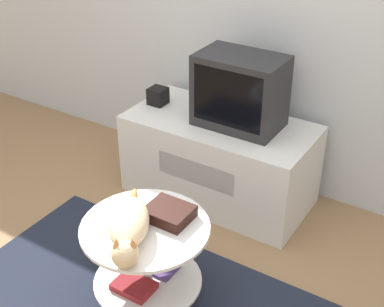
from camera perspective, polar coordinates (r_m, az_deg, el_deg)
name	(u,v)px	position (r m, az deg, el deg)	size (l,w,h in m)	color
ground_plane	(138,306)	(2.81, -5.77, -15.90)	(12.00, 12.00, 0.00)	#93704C
rug	(138,305)	(2.80, -5.78, -15.76)	(1.84, 1.06, 0.02)	#1E2333
tv_stand	(219,159)	(3.40, 2.94, -0.62)	(1.16, 0.58, 0.54)	silver
tv	(240,91)	(3.15, 5.14, 6.63)	(0.50, 0.32, 0.44)	#232326
speaker	(158,96)	(3.47, -3.66, 6.14)	(0.11, 0.11, 0.11)	black
coffee_table	(146,255)	(2.61, -4.94, -10.78)	(0.61, 0.61, 0.46)	#B2B2B7
dvd_box	(169,213)	(2.53, -2.47, -6.36)	(0.21, 0.18, 0.06)	black
cat	(129,227)	(2.41, -6.76, -7.75)	(0.36, 0.50, 0.14)	beige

